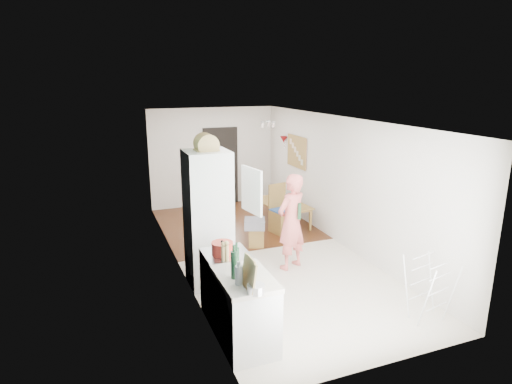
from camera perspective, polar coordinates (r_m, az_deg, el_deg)
room_shell at (r=7.73m, az=1.20°, el=0.38°), size 3.20×7.00×2.50m
floor at (r=8.13m, az=1.15°, el=-8.19°), size 3.20×7.00×0.01m
wood_floor_overlay at (r=9.75m, az=-2.98°, el=-4.18°), size 3.20×3.30×0.01m
sage_wall_panel at (r=5.25m, az=-6.58°, el=0.08°), size 0.02×3.00×1.30m
tile_splashback at (r=4.98m, az=-4.65°, el=-9.25°), size 0.02×1.90×0.50m
doorway_recess at (r=11.05m, az=-4.71°, el=3.41°), size 0.90×0.04×2.00m
base_cabinet at (r=5.39m, az=-1.46°, el=-15.84°), size 0.60×0.90×0.86m
worktop at (r=5.17m, az=-1.50°, el=-11.44°), size 0.62×0.92×0.06m
range_cooker at (r=6.01m, az=-3.93°, el=-12.32°), size 0.60×0.60×0.88m
cooker_top at (r=5.81m, az=-4.01°, el=-8.28°), size 0.60×0.60×0.04m
fridge_housing at (r=6.68m, az=-6.39°, el=-3.62°), size 0.66×0.66×2.15m
fridge_door at (r=6.44m, az=-0.58°, el=0.20°), size 0.14×0.56×0.70m
fridge_interior at (r=6.63m, az=-3.92°, el=0.57°), size 0.02×0.52×0.66m
pinboard at (r=10.00m, az=5.48°, el=5.39°), size 0.03×0.90×0.70m
pinboard_frame at (r=9.99m, az=5.40°, el=5.39°), size 0.00×0.94×0.74m
wall_sconce at (r=10.53m, az=3.72°, el=7.00°), size 0.18×0.18×0.16m
person at (r=7.24m, az=4.74°, el=-2.87°), size 0.84×0.72×1.96m
dining_table at (r=9.65m, az=3.61°, el=-3.07°), size 0.80×1.29×0.43m
dining_chair at (r=9.02m, az=3.61°, el=-2.33°), size 0.53×0.53×1.04m
stool at (r=8.38m, az=0.03°, el=-6.04°), size 0.38×0.38×0.38m
grey_drape at (r=8.28m, az=-0.18°, el=-4.24°), size 0.51×0.51×0.18m
drying_rack at (r=6.33m, az=22.07°, el=-11.92°), size 0.53×0.50×0.89m
bread_bin at (r=6.42m, az=-6.66°, el=6.33°), size 0.41×0.40×0.18m
red_casserole at (r=5.73m, az=-4.52°, el=-7.49°), size 0.31×0.31×0.17m
steel_pan at (r=4.76m, az=-0.01°, el=-12.78°), size 0.22×0.22×0.10m
held_bottle at (r=7.17m, az=5.79°, el=-2.56°), size 0.06×0.06×0.28m
bottle_a at (r=5.04m, az=-2.93°, el=-9.70°), size 0.09×0.09×0.33m
bottle_b at (r=5.27m, az=-2.59°, el=-8.89°), size 0.08×0.08×0.28m
bottle_c at (r=4.93m, az=-2.29°, el=-11.01°), size 0.11×0.11×0.22m
pepper_mill_front at (r=5.54m, az=-4.37°, el=-8.13°), size 0.06×0.06×0.20m
pepper_mill_back at (r=5.54m, az=-3.92°, el=-8.09°), size 0.06×0.06×0.21m
chopping_boards at (r=4.78m, az=-0.92°, el=-10.85°), size 0.12×0.27×0.37m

